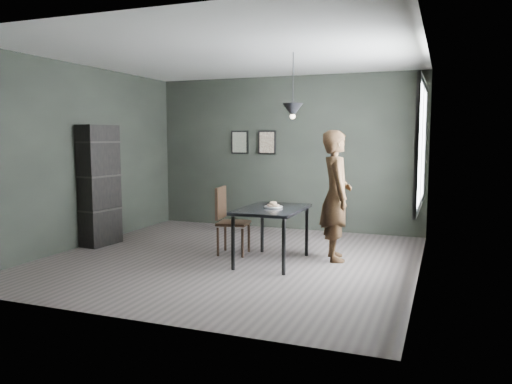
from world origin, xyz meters
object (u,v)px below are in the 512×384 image
(shelf_unit, at_px, (99,185))
(pendant_lamp, at_px, (293,110))
(cafe_table, at_px, (272,214))
(wood_chair, at_px, (228,216))
(woman, at_px, (336,196))
(white_plate, at_px, (273,207))

(shelf_unit, distance_m, pendant_lamp, 3.36)
(cafe_table, height_order, wood_chair, wood_chair)
(cafe_table, distance_m, woman, 0.93)
(cafe_table, xyz_separation_m, white_plate, (0.01, 0.02, 0.08))
(cafe_table, relative_size, pendant_lamp, 1.39)
(white_plate, relative_size, woman, 0.13)
(white_plate, bearing_deg, wood_chair, 162.56)
(woman, relative_size, pendant_lamp, 2.07)
(cafe_table, xyz_separation_m, wood_chair, (-0.77, 0.26, -0.11))
(wood_chair, height_order, shelf_unit, shelf_unit)
(woman, height_order, pendant_lamp, pendant_lamp)
(wood_chair, xyz_separation_m, shelf_unit, (-2.15, -0.15, 0.38))
(cafe_table, relative_size, white_plate, 5.22)
(cafe_table, distance_m, pendant_lamp, 1.41)
(white_plate, distance_m, woman, 0.89)
(woman, height_order, shelf_unit, shelf_unit)
(pendant_lamp, bearing_deg, shelf_unit, 179.75)
(shelf_unit, bearing_deg, woman, 12.26)
(pendant_lamp, bearing_deg, woman, 35.87)
(wood_chair, distance_m, shelf_unit, 2.19)
(cafe_table, relative_size, shelf_unit, 0.64)
(white_plate, relative_size, shelf_unit, 0.12)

